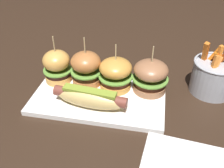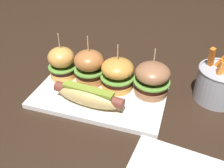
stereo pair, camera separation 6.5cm
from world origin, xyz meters
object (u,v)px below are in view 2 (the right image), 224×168
object	(u,v)px
slider_far_right	(152,79)
hot_dog	(88,96)
slider_center_left	(89,67)
slider_center_right	(117,74)
platter_main	(100,96)
fries_bucket	(219,83)
slider_far_left	(62,63)

from	to	relation	value
slider_far_right	hot_dog	bearing A→B (deg)	-145.52
slider_center_left	slider_far_right	xyz separation A→B (m)	(0.18, 0.00, -0.00)
slider_center_right	platter_main	bearing A→B (deg)	-130.65
hot_dog	fries_bucket	size ratio (longest dim) A/B	1.33
platter_main	hot_dog	distance (m)	0.06
slider_center_left	fries_bucket	xyz separation A→B (m)	(0.35, 0.05, -0.01)
slider_center_left	slider_center_right	xyz separation A→B (m)	(0.08, -0.00, -0.00)
slider_center_left	platter_main	bearing A→B (deg)	-44.99
slider_center_right	slider_far_right	xyz separation A→B (m)	(0.10, 0.00, 0.00)
slider_center_left	fries_bucket	bearing A→B (deg)	7.92
slider_center_left	slider_far_left	bearing A→B (deg)	-178.92
hot_dog	fries_bucket	world-z (taller)	fries_bucket
slider_center_left	slider_far_right	size ratio (longest dim) A/B	1.07
slider_far_left	fries_bucket	distance (m)	0.44
slider_far_left	fries_bucket	size ratio (longest dim) A/B	0.96
platter_main	slider_center_left	world-z (taller)	slider_center_left
platter_main	slider_far_left	bearing A→B (deg)	161.02
slider_far_right	fries_bucket	size ratio (longest dim) A/B	0.92
slider_center_left	slider_center_right	distance (m)	0.09
slider_center_left	slider_center_right	bearing A→B (deg)	-2.83
platter_main	slider_center_left	size ratio (longest dim) A/B	2.48
platter_main	slider_far_right	distance (m)	0.15
slider_far_right	platter_main	bearing A→B (deg)	-159.99
platter_main	slider_far_right	xyz separation A→B (m)	(0.13, 0.05, 0.05)
platter_main	fries_bucket	bearing A→B (deg)	17.57
hot_dog	slider_center_left	world-z (taller)	slider_center_left
platter_main	slider_center_right	bearing A→B (deg)	49.35
slider_far_left	slider_center_left	world-z (taller)	slider_center_left
hot_dog	slider_far_right	xyz separation A→B (m)	(0.14, 0.10, 0.02)
hot_dog	slider_center_left	xyz separation A→B (m)	(-0.04, 0.10, 0.02)
platter_main	slider_far_right	world-z (taller)	slider_far_right
platter_main	slider_center_right	xyz separation A→B (m)	(0.04, 0.04, 0.05)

